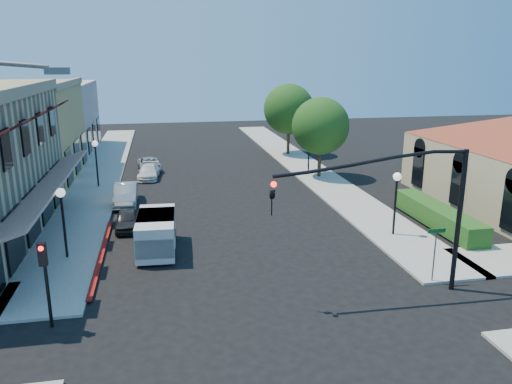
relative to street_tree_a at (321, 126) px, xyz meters
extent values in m
plane|color=black|center=(-8.80, -22.00, -4.19)|extent=(120.00, 120.00, 0.00)
cube|color=gray|center=(-17.55, 5.00, -4.13)|extent=(3.50, 50.00, 0.12)
cube|color=gray|center=(-0.05, 5.00, -4.13)|extent=(3.50, 50.00, 0.12)
cube|color=maroon|center=(-15.70, -14.00, -4.19)|extent=(0.25, 10.00, 0.06)
cube|color=tan|center=(-19.45, -11.00, 3.61)|extent=(0.50, 18.20, 0.60)
cube|color=#561416|center=(-18.40, -11.00, -1.14)|extent=(1.75, 17.00, 0.67)
cube|color=#43110D|center=(-18.75, -14.60, 2.36)|extent=(1.02, 1.50, 0.60)
cube|color=#43110D|center=(-18.75, -11.20, 2.36)|extent=(1.02, 1.50, 0.60)
cube|color=#43110D|center=(-18.75, -7.80, 2.36)|extent=(1.02, 1.50, 0.60)
cube|color=#43110D|center=(-18.75, -4.40, 2.36)|extent=(1.02, 1.50, 0.60)
cube|color=black|center=(-19.25, -15.10, -2.59)|extent=(0.12, 2.60, 2.60)
cube|color=black|center=(-19.25, -11.70, -2.59)|extent=(0.12, 2.60, 2.60)
cube|color=black|center=(-19.25, -8.30, -2.59)|extent=(0.12, 2.60, 2.60)
cube|color=black|center=(-19.25, -4.90, -2.59)|extent=(0.12, 2.60, 2.60)
cube|color=tan|center=(-24.30, 4.00, -0.39)|extent=(10.00, 12.00, 7.60)
cube|color=tan|center=(-24.30, 16.00, -0.69)|extent=(10.00, 12.00, 7.00)
cube|color=black|center=(5.65, -15.50, -2.39)|extent=(0.12, 1.40, 2.80)
cube|color=black|center=(5.65, -10.50, -2.39)|extent=(0.12, 1.40, 2.80)
cube|color=black|center=(5.65, -5.50, -2.39)|extent=(0.12, 1.40, 2.80)
cube|color=#214E16|center=(2.90, -13.00, -4.19)|extent=(1.40, 8.00, 1.10)
cylinder|color=black|center=(0.00, 0.00, -3.14)|extent=(0.28, 0.28, 2.10)
sphere|color=#214E16|center=(0.00, 0.00, 0.01)|extent=(4.56, 4.56, 4.56)
cylinder|color=black|center=(0.00, 10.00, -3.06)|extent=(0.28, 0.28, 2.27)
sphere|color=#214E16|center=(0.00, 10.00, 0.36)|extent=(4.94, 4.94, 4.94)
cylinder|color=black|center=(-0.80, -20.50, -1.19)|extent=(0.20, 0.20, 6.00)
cylinder|color=black|center=(-4.70, -20.50, 1.41)|extent=(7.80, 0.14, 0.14)
imported|color=black|center=(-8.60, -20.50, 0.51)|extent=(0.20, 0.16, 1.00)
sphere|color=#FF0C0C|center=(-8.60, -20.68, 0.81)|extent=(0.22, 0.22, 0.22)
cylinder|color=black|center=(-16.80, -20.50, -2.69)|extent=(0.12, 0.12, 3.00)
cube|color=black|center=(-16.80, -20.65, -1.29)|extent=(0.28, 0.22, 0.85)
sphere|color=#FF0C0C|center=(-16.80, -20.77, -1.04)|extent=(0.18, 0.18, 0.18)
cube|color=#595B5E|center=(-15.10, -24.00, 4.96)|extent=(0.60, 0.25, 0.18)
cylinder|color=#595B5E|center=(-1.30, -19.80, -2.94)|extent=(0.06, 0.06, 2.50)
cube|color=#0C591E|center=(-1.30, -19.80, -1.79)|extent=(0.80, 0.04, 0.18)
cylinder|color=black|center=(-17.30, -14.00, -2.59)|extent=(0.12, 0.12, 3.20)
sphere|color=white|center=(-17.30, -14.00, -0.84)|extent=(0.44, 0.44, 0.44)
cylinder|color=black|center=(-17.30, 0.00, -2.59)|extent=(0.12, 0.12, 3.20)
sphere|color=white|center=(-17.30, 0.00, -0.84)|extent=(0.44, 0.44, 0.44)
cylinder|color=black|center=(-0.30, -14.00, -2.59)|extent=(0.12, 0.12, 3.20)
sphere|color=white|center=(-0.30, -14.00, -0.84)|extent=(0.44, 0.44, 0.44)
cylinder|color=black|center=(-0.30, 2.00, -2.59)|extent=(0.12, 0.12, 3.20)
sphere|color=white|center=(-0.30, 2.00, -0.84)|extent=(0.44, 0.44, 0.44)
cube|color=silver|center=(-13.00, -13.78, -3.19)|extent=(2.01, 4.29, 1.72)
cube|color=silver|center=(-13.09, -15.59, -3.29)|extent=(1.80, 0.66, 0.96)
cube|color=black|center=(-13.07, -15.26, -2.81)|extent=(1.63, 0.17, 0.86)
cube|color=black|center=(-12.99, -13.49, -2.76)|extent=(1.95, 2.57, 0.86)
cylinder|color=black|center=(-13.88, -15.17, -3.88)|extent=(0.27, 0.64, 0.63)
cylinder|color=black|center=(-13.75, -12.30, -3.88)|extent=(0.27, 0.64, 0.63)
cylinder|color=black|center=(-12.26, -15.25, -3.88)|extent=(0.27, 0.64, 0.63)
cylinder|color=black|center=(-12.12, -12.38, -3.88)|extent=(0.27, 0.64, 0.63)
imported|color=black|center=(-14.66, -10.00, -3.65)|extent=(1.32, 3.19, 1.08)
imported|color=#A2A5A7|center=(-15.00, -4.88, -3.51)|extent=(1.48, 4.17, 1.37)
imported|color=silver|center=(-13.60, 2.28, -3.64)|extent=(1.90, 3.93, 1.10)
imported|color=#B4B7BA|center=(-13.60, 5.25, -3.65)|extent=(2.25, 4.08, 1.08)
camera|label=1|loc=(-12.61, -37.86, 5.30)|focal=35.00mm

